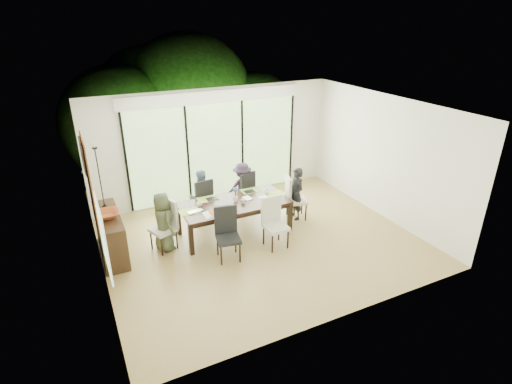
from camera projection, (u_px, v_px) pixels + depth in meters
name	position (u px, v px, depth m)	size (l,w,h in m)	color
floor	(261.00, 242.00, 8.09)	(6.00, 5.00, 0.01)	olive
ceiling	(262.00, 108.00, 6.99)	(6.00, 5.00, 0.01)	white
wall_back	(215.00, 144.00, 9.60)	(6.00, 0.02, 2.70)	silver
wall_front	(344.00, 242.00, 5.48)	(6.00, 0.02, 2.70)	silver
wall_left	(93.00, 211.00, 6.33)	(0.02, 5.00, 2.70)	silver
wall_right	(384.00, 157.00, 8.74)	(0.02, 5.00, 2.70)	white
glass_doors	(216.00, 151.00, 9.63)	(4.20, 0.02, 2.30)	#598C3F
blinds_header	(214.00, 97.00, 9.09)	(4.40, 0.06, 0.28)	white
mullion_a	(126.00, 164.00, 8.78)	(0.05, 0.04, 2.30)	black
mullion_b	(188.00, 155.00, 9.34)	(0.05, 0.04, 2.30)	black
mullion_c	(242.00, 147.00, 9.90)	(0.05, 0.04, 2.30)	black
mullion_d	(291.00, 140.00, 10.46)	(0.05, 0.04, 2.30)	black
side_window	(103.00, 237.00, 5.30)	(0.02, 0.90, 1.00)	#8CAD7F
deck	(206.00, 185.00, 10.90)	(6.00, 1.80, 0.10)	brown
rail_top	(195.00, 156.00, 11.31)	(6.00, 0.08, 0.06)	brown
foliage_left	(120.00, 124.00, 11.05)	(3.20, 3.20, 3.20)	#14380F
foliage_mid	(189.00, 100.00, 12.28)	(4.00, 4.00, 4.00)	#14380F
foliage_right	(253.00, 117.00, 12.56)	(2.80, 2.80, 2.80)	#14380F
foliage_far	(152.00, 105.00, 12.53)	(3.60, 3.60, 3.60)	#14380F
table_top	(234.00, 204.00, 8.17)	(2.21, 1.01, 0.06)	black
table_apron	(235.00, 207.00, 8.21)	(2.03, 0.83, 0.09)	black
table_leg_fl	(191.00, 240.00, 7.53)	(0.08, 0.08, 0.64)	black
table_leg_fr	(290.00, 217.00, 8.39)	(0.08, 0.08, 0.64)	black
table_leg_bl	(179.00, 221.00, 8.23)	(0.08, 0.08, 0.64)	black
table_leg_br	(271.00, 201.00, 9.10)	(0.08, 0.08, 0.64)	black
chair_left_end	(163.00, 226.00, 7.64)	(0.42, 0.42, 1.01)	silver
chair_right_end	(297.00, 197.00, 8.84)	(0.42, 0.42, 1.01)	beige
chair_far_left	(201.00, 199.00, 8.75)	(0.42, 0.42, 1.01)	black
chair_far_right	(242.00, 191.00, 9.15)	(0.42, 0.42, 1.01)	black
chair_near_left	(228.00, 235.00, 7.32)	(0.42, 0.42, 1.01)	black
chair_near_right	(276.00, 224.00, 7.72)	(0.42, 0.42, 1.01)	silver
person_left_end	(163.00, 222.00, 7.61)	(0.55, 0.35, 1.19)	#424C32
person_right_end	(296.00, 194.00, 8.79)	(0.55, 0.35, 1.19)	black
person_far_left	(201.00, 196.00, 8.70)	(0.55, 0.35, 1.19)	slate
person_far_right	(242.00, 188.00, 9.10)	(0.55, 0.35, 1.19)	#251C2B
placemat_left	(190.00, 212.00, 7.78)	(0.41, 0.29, 0.01)	#84A43A
placemat_right	(275.00, 194.00, 8.54)	(0.41, 0.29, 0.01)	#87AB3D
placemat_far_l	(207.00, 199.00, 8.31)	(0.41, 0.29, 0.01)	#98B540
placemat_far_r	(250.00, 191.00, 8.71)	(0.41, 0.29, 0.01)	olive
placemat_paper	(214.00, 214.00, 7.69)	(0.41, 0.29, 0.01)	white
tablet_far_l	(212.00, 199.00, 8.30)	(0.24, 0.17, 0.01)	black
tablet_far_r	(249.00, 191.00, 8.65)	(0.22, 0.16, 0.01)	black
papers	(266.00, 197.00, 8.40)	(0.28, 0.20, 0.00)	white
platter_base	(214.00, 213.00, 7.69)	(0.24, 0.24, 0.02)	white
platter_snacks	(214.00, 212.00, 7.68)	(0.18, 0.18, 0.01)	#CB5517
vase	(236.00, 199.00, 8.20)	(0.07, 0.07, 0.11)	silver
hyacinth_stems	(235.00, 194.00, 8.16)	(0.04, 0.04, 0.15)	#337226
hyacinth_blooms	(235.00, 190.00, 8.12)	(0.10, 0.10, 0.10)	#4451AA
laptop	(196.00, 212.00, 7.73)	(0.30, 0.20, 0.02)	silver
cup_a	(199.00, 204.00, 7.99)	(0.11, 0.11, 0.09)	white
cup_b	(243.00, 201.00, 8.12)	(0.09, 0.09, 0.08)	white
cup_c	(267.00, 192.00, 8.55)	(0.11, 0.11, 0.09)	white
book	(244.00, 199.00, 8.30)	(0.15, 0.21, 0.02)	white
sideboard	(111.00, 235.00, 7.51)	(0.42, 1.49, 0.84)	black
bowl	(107.00, 214.00, 7.24)	(0.44, 0.44, 0.11)	#984721
candlestick_base	(105.00, 206.00, 7.62)	(0.09, 0.09, 0.04)	black
candlestick_shaft	(100.00, 178.00, 7.38)	(0.02, 0.02, 1.16)	black
candlestick_pan	(95.00, 148.00, 7.15)	(0.09, 0.09, 0.03)	black
candle	(94.00, 145.00, 7.13)	(0.03, 0.03, 0.09)	silver
tapestry	(89.00, 182.00, 6.54)	(0.02, 1.00, 1.50)	#964015
art_frame	(82.00, 156.00, 7.58)	(0.03, 0.55, 0.65)	black
art_canvas	(84.00, 156.00, 7.59)	(0.01, 0.45, 0.55)	#164148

